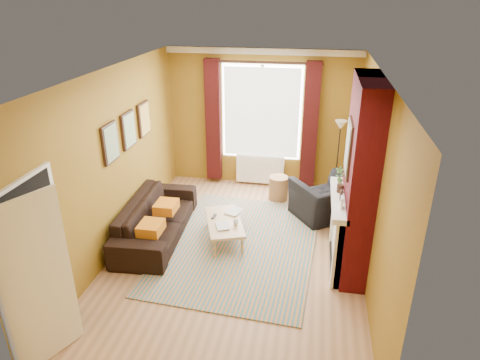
% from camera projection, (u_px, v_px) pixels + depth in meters
% --- Properties ---
extents(ground, '(5.50, 5.50, 0.00)m').
position_uv_depth(ground, '(237.00, 253.00, 6.75)').
color(ground, '#976A45').
rests_on(ground, ground).
extents(room_walls, '(3.82, 5.54, 2.83)m').
position_uv_depth(room_walls, '(283.00, 168.00, 6.33)').
color(room_walls, olive).
rests_on(room_walls, ground).
extents(striped_rug, '(2.58, 3.43, 0.02)m').
position_uv_depth(striped_rug, '(240.00, 245.00, 6.95)').
color(striped_rug, '#306B85').
rests_on(striped_rug, ground).
extents(sofa, '(0.98, 2.27, 0.65)m').
position_uv_depth(sofa, '(156.00, 218.00, 7.10)').
color(sofa, black).
rests_on(sofa, ground).
extents(armchair, '(1.44, 1.41, 0.71)m').
position_uv_depth(armchair, '(327.00, 199.00, 7.69)').
color(armchair, black).
rests_on(armchair, ground).
extents(coffee_table, '(0.87, 1.20, 0.36)m').
position_uv_depth(coffee_table, '(224.00, 223.00, 6.97)').
color(coffee_table, tan).
rests_on(coffee_table, ground).
extents(wicker_stool, '(0.50, 0.50, 0.47)m').
position_uv_depth(wicker_stool, '(278.00, 188.00, 8.40)').
color(wicker_stool, olive).
rests_on(wicker_stool, ground).
extents(floor_lamp, '(0.27, 0.27, 1.55)m').
position_uv_depth(floor_lamp, '(340.00, 137.00, 8.16)').
color(floor_lamp, black).
rests_on(floor_lamp, ground).
extents(book_a, '(0.29, 0.33, 0.03)m').
position_uv_depth(book_a, '(216.00, 227.00, 6.75)').
color(book_a, '#999999').
rests_on(book_a, coffee_table).
extents(book_b, '(0.32, 0.37, 0.02)m').
position_uv_depth(book_b, '(229.00, 210.00, 7.28)').
color(book_b, '#999999').
rests_on(book_b, coffee_table).
extents(mug, '(0.10, 0.10, 0.09)m').
position_uv_depth(mug, '(236.00, 223.00, 6.81)').
color(mug, '#999999').
rests_on(mug, coffee_table).
extents(tv_remote, '(0.06, 0.16, 0.02)m').
position_uv_depth(tv_remote, '(214.00, 216.00, 7.07)').
color(tv_remote, '#242527').
rests_on(tv_remote, coffee_table).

